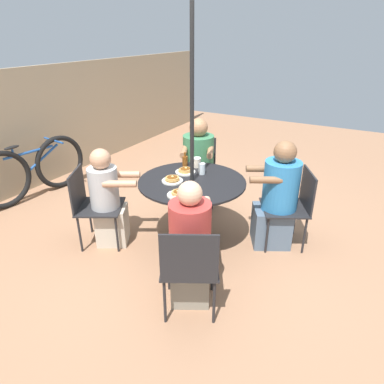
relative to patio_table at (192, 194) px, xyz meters
The scene contains 19 objects.
ground_plane 0.59m from the patio_table, ahead, with size 12.00×12.00×0.00m, color #9E7051.
back_fence 2.80m from the patio_table, 90.00° to the left, with size 10.00×0.06×1.69m, color tan.
patio_table is the anchor object (origin of this frame).
umbrella_pole 0.59m from the patio_table, ahead, with size 0.04×0.04×2.35m, color black.
patio_chair_north 1.06m from the patio_table, 119.18° to the left, with size 0.62×0.62×0.84m.
diner_north 0.89m from the patio_table, 119.18° to the left, with size 0.49×0.56×1.07m.
patio_chair_east 1.06m from the patio_table, 151.71° to the right, with size 0.61×0.61×0.84m.
diner_east 0.89m from the patio_table, 151.71° to the right, with size 0.56×0.51×1.12m.
patio_chair_south 1.06m from the patio_table, 61.94° to the right, with size 0.61×0.61×0.84m.
diner_south 0.89m from the patio_table, 61.94° to the right, with size 0.54×0.60×1.16m.
patio_chair_west 1.06m from the patio_table, 24.24° to the left, with size 0.60×0.60×0.84m.
diner_west 0.89m from the patio_table, 24.24° to the left, with size 0.63×0.56×1.17m.
pancake_plate_a 0.41m from the patio_table, behind, with size 0.22×0.22×0.06m.
pancake_plate_b 0.29m from the patio_table, 47.68° to the left, with size 0.22×0.22×0.06m.
pancake_plate_c 0.26m from the patio_table, 126.03° to the left, with size 0.22×0.22×0.06m.
syrup_bottle 0.48m from the patio_table, 39.82° to the left, with size 0.08×0.06×0.16m.
coffee_cup 0.45m from the patio_table, 21.38° to the left, with size 0.09×0.09×0.11m.
drinking_glass_a 0.30m from the patio_table, ahead, with size 0.07×0.07×0.12m, color silver.
bicycle 2.47m from the patio_table, 91.49° to the left, with size 1.62×0.44×0.79m.
Camera 1 is at (-2.80, -1.57, 2.13)m, focal length 32.00 mm.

